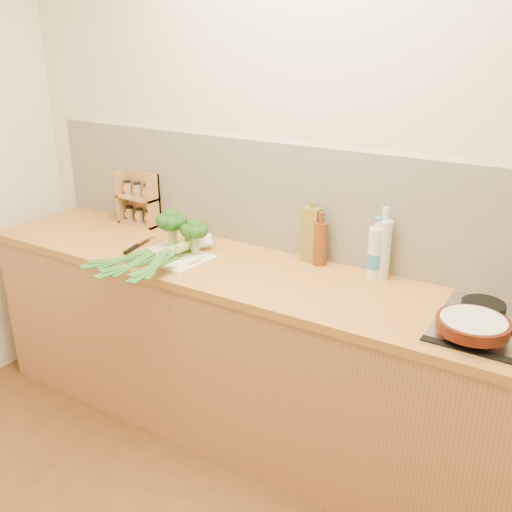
{
  "coord_description": "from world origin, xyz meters",
  "views": [
    {
      "loc": [
        1.16,
        -0.86,
        1.93
      ],
      "look_at": [
        -0.04,
        1.1,
        1.02
      ],
      "focal_mm": 40.0,
      "sensor_mm": 36.0,
      "label": 1
    }
  ],
  "objects_px": {
    "chopping_board": "(173,256)",
    "skillet": "(474,325)",
    "chefs_knife": "(135,247)",
    "spice_rack": "(140,202)"
  },
  "relations": [
    {
      "from": "chopping_board",
      "to": "skillet",
      "type": "distance_m",
      "value": 1.42
    },
    {
      "from": "chopping_board",
      "to": "skillet",
      "type": "relative_size",
      "value": 0.95
    },
    {
      "from": "chopping_board",
      "to": "skillet",
      "type": "bearing_deg",
      "value": 3.92
    },
    {
      "from": "chopping_board",
      "to": "skillet",
      "type": "height_order",
      "value": "skillet"
    },
    {
      "from": "chopping_board",
      "to": "chefs_knife",
      "type": "distance_m",
      "value": 0.24
    },
    {
      "from": "chefs_knife",
      "to": "spice_rack",
      "type": "xyz_separation_m",
      "value": [
        -0.25,
        0.32,
        0.12
      ]
    },
    {
      "from": "spice_rack",
      "to": "chefs_knife",
      "type": "bearing_deg",
      "value": -52.41
    },
    {
      "from": "chopping_board",
      "to": "skillet",
      "type": "xyz_separation_m",
      "value": [
        1.42,
        -0.06,
        0.06
      ]
    },
    {
      "from": "chefs_knife",
      "to": "spice_rack",
      "type": "height_order",
      "value": "spice_rack"
    },
    {
      "from": "chefs_knife",
      "to": "spice_rack",
      "type": "bearing_deg",
      "value": 116.35
    }
  ]
}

